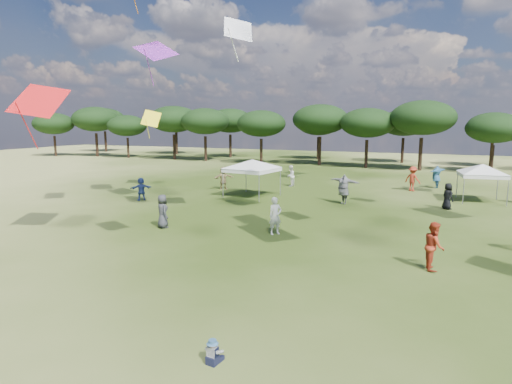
% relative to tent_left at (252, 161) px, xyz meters
% --- Properties ---
extents(tree_line, '(108.78, 17.63, 7.77)m').
position_rel_tent_left_xyz_m(tree_line, '(9.56, 25.40, 2.89)').
color(tree_line, black).
rests_on(tree_line, ground).
extents(tent_left, '(6.29, 6.29, 2.96)m').
position_rel_tent_left_xyz_m(tent_left, '(0.00, 0.00, 0.00)').
color(tent_left, gray).
rests_on(tent_left, ground).
extents(tent_right, '(5.50, 5.50, 2.84)m').
position_rel_tent_left_xyz_m(tent_right, '(14.88, 4.12, -0.12)').
color(tent_right, gray).
rests_on(tent_right, ground).
extents(toddler, '(0.40, 0.44, 0.57)m').
position_rel_tent_left_xyz_m(toddler, '(7.64, -19.95, -2.28)').
color(toddler, black).
rests_on(toddler, ground).
extents(festival_crowd, '(31.05, 22.39, 1.93)m').
position_rel_tent_left_xyz_m(festival_crowd, '(7.90, 0.38, -1.65)').
color(festival_crowd, '#2F3034').
rests_on(festival_crowd, ground).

